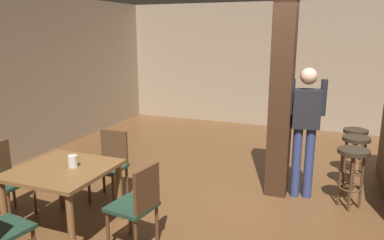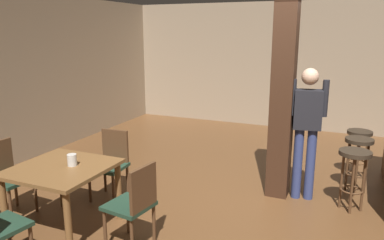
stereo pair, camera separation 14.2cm
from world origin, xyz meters
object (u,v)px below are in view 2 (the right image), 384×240
object	(u,v)px
bar_stool_near	(354,165)
chair_north	(111,161)
napkin_cup	(72,160)
chair_west	(6,174)
standing_person	(307,125)
dining_table	(63,176)
chair_east	(135,202)
bar_stool_mid	(358,152)
bar_stool_far	(359,142)

from	to	relation	value
bar_stool_near	chair_north	bearing A→B (deg)	-163.26
napkin_cup	bar_stool_near	distance (m)	3.31
chair_north	chair_west	bearing A→B (deg)	-134.35
chair_west	standing_person	xyz separation A→B (m)	(3.19, 1.86, 0.50)
standing_person	bar_stool_near	xyz separation A→B (m)	(0.60, -0.10, -0.42)
standing_person	bar_stool_near	world-z (taller)	standing_person
dining_table	standing_person	size ratio (longest dim) A/B	0.57
dining_table	chair_east	world-z (taller)	chair_east
chair_west	bar_stool_near	xyz separation A→B (m)	(3.78, 1.76, 0.07)
standing_person	napkin_cup	bearing A→B (deg)	-141.21
chair_west	bar_stool_near	size ratio (longest dim) A/B	1.17
bar_stool_near	standing_person	bearing A→B (deg)	170.46
chair_east	bar_stool_near	size ratio (longest dim) A/B	1.17
chair_east	dining_table	bearing A→B (deg)	178.27
chair_north	bar_stool_mid	xyz separation A→B (m)	(2.96, 1.46, 0.07)
dining_table	standing_person	world-z (taller)	standing_person
chair_west	dining_table	bearing A→B (deg)	-0.04
chair_west	napkin_cup	bearing A→B (deg)	4.02
standing_person	chair_west	bearing A→B (deg)	-149.70
chair_east	chair_north	bearing A→B (deg)	135.37
chair_east	standing_person	bearing A→B (deg)	53.58
chair_east	napkin_cup	xyz separation A→B (m)	(-0.84, 0.10, 0.29)
bar_stool_near	bar_stool_far	bearing A→B (deg)	87.17
chair_west	standing_person	world-z (taller)	standing_person
dining_table	chair_north	distance (m)	0.89
dining_table	bar_stool_far	size ratio (longest dim) A/B	1.35
bar_stool_far	dining_table	bearing A→B (deg)	-135.51
chair_east	napkin_cup	world-z (taller)	chair_east
bar_stool_mid	bar_stool_far	bearing A→B (deg)	88.96
chair_north	bar_stool_near	bearing A→B (deg)	16.74
chair_east	standing_person	distance (m)	2.40
bar_stool_far	chair_west	bearing A→B (deg)	-142.72
napkin_cup	standing_person	distance (m)	2.87
chair_west	chair_east	bearing A→B (deg)	-0.92
chair_west	napkin_cup	distance (m)	1.00
standing_person	bar_stool_near	bearing A→B (deg)	-9.54
chair_west	chair_east	xyz separation A→B (m)	(1.79, -0.03, 0.00)
chair_east	standing_person	size ratio (longest dim) A/B	0.52
napkin_cup	bar_stool_mid	distance (m)	3.68
chair_east	chair_north	xyz separation A→B (m)	(-0.93, 0.91, 0.00)
chair_north	dining_table	bearing A→B (deg)	-90.13
bar_stool_far	chair_north	bearing A→B (deg)	-145.59
dining_table	standing_person	bearing A→B (deg)	38.73
napkin_cup	bar_stool_mid	size ratio (longest dim) A/B	0.17
chair_west	chair_north	xyz separation A→B (m)	(0.87, 0.89, 0.00)
chair_west	chair_north	distance (m)	1.24
standing_person	bar_stool_mid	world-z (taller)	standing_person
dining_table	bar_stool_far	distance (m)	4.17
dining_table	bar_stool_far	bearing A→B (deg)	44.49
chair_north	napkin_cup	bearing A→B (deg)	-83.93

